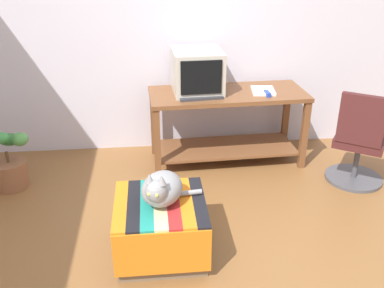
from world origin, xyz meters
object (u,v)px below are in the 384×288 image
(tv_monitor, at_px, (197,71))
(stapler, at_px, (267,94))
(keyboard, at_px, (201,97))
(desk, at_px, (227,115))
(office_chair, at_px, (359,145))
(potted_plant, at_px, (9,165))
(cat, at_px, (161,189))
(book, at_px, (263,91))
(ottoman_with_blanket, at_px, (161,228))

(tv_monitor, distance_m, stapler, 0.69)
(tv_monitor, relative_size, keyboard, 1.32)
(desk, bearing_deg, office_chair, -29.77)
(stapler, bearing_deg, potted_plant, -179.00)
(office_chair, bearing_deg, cat, 58.50)
(desk, distance_m, office_chair, 1.24)
(keyboard, relative_size, office_chair, 0.45)
(keyboard, bearing_deg, stapler, -6.11)
(book, bearing_deg, cat, -120.35)
(keyboard, distance_m, cat, 1.33)
(desk, bearing_deg, stapler, -24.67)
(book, xyz_separation_m, ottoman_with_blanket, (-1.04, -1.36, -0.53))
(book, bearing_deg, ottoman_with_blanket, -120.83)
(book, relative_size, cat, 0.55)
(tv_monitor, relative_size, ottoman_with_blanket, 0.82)
(tv_monitor, height_order, stapler, tv_monitor)
(desk, height_order, tv_monitor, tv_monitor)
(book, distance_m, office_chair, 1.00)
(keyboard, bearing_deg, book, 4.10)
(book, relative_size, ottoman_with_blanket, 0.40)
(stapler, bearing_deg, ottoman_with_blanket, -133.73)
(ottoman_with_blanket, bearing_deg, office_chair, 24.45)
(book, relative_size, stapler, 2.33)
(ottoman_with_blanket, distance_m, cat, 0.32)
(keyboard, distance_m, book, 0.63)
(book, bearing_deg, tv_monitor, 178.22)
(keyboard, bearing_deg, cat, -115.04)
(stapler, bearing_deg, office_chair, -33.03)
(tv_monitor, distance_m, cat, 1.56)
(ottoman_with_blanket, bearing_deg, desk, 63.11)
(ottoman_with_blanket, distance_m, stapler, 1.72)
(potted_plant, bearing_deg, ottoman_with_blanket, -38.70)
(ottoman_with_blanket, bearing_deg, keyboard, 71.08)
(desk, distance_m, book, 0.42)
(desk, xyz_separation_m, potted_plant, (-2.02, -0.33, -0.27))
(book, bearing_deg, stapler, -77.46)
(keyboard, xyz_separation_m, ottoman_with_blanket, (-0.42, -1.24, -0.53))
(book, xyz_separation_m, stapler, (0.01, -0.11, 0.01))
(stapler, bearing_deg, cat, -133.24)
(keyboard, distance_m, office_chair, 1.48)
(keyboard, bearing_deg, ottoman_with_blanket, -115.69)
(potted_plant, bearing_deg, book, 7.26)
(keyboard, xyz_separation_m, cat, (-0.41, -1.24, -0.20))
(book, bearing_deg, office_chair, -28.40)
(keyboard, relative_size, cat, 0.86)
(desk, height_order, stapler, stapler)
(potted_plant, bearing_deg, tv_monitor, 12.80)
(desk, height_order, potted_plant, desk)
(cat, height_order, stapler, stapler)
(office_chair, bearing_deg, tv_monitor, 9.41)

